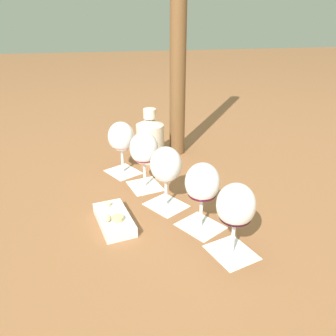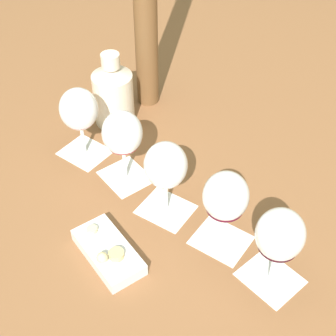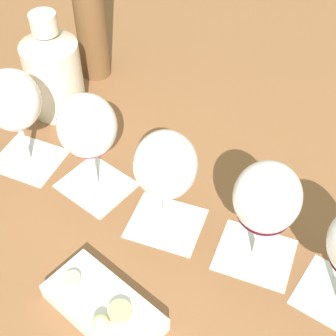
# 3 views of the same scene
# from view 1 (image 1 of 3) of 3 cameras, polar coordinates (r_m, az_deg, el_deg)

# --- Properties ---
(ground_plane) EXTENTS (8.00, 8.00, 0.00)m
(ground_plane) POSITION_cam_1_polar(r_m,az_deg,el_deg) (1.14, 0.05, -5.97)
(ground_plane) COLOR brown
(tasting_card_0) EXTENTS (0.15, 0.15, 0.00)m
(tasting_card_0) POSITION_cam_1_polar(r_m,az_deg,el_deg) (1.37, -7.21, -0.60)
(tasting_card_0) COLOR white
(tasting_card_0) RESTS_ON ground_plane
(tasting_card_1) EXTENTS (0.14, 0.13, 0.00)m
(tasting_card_1) POSITION_cam_1_polar(r_m,az_deg,el_deg) (1.26, -3.70, -2.88)
(tasting_card_1) COLOR white
(tasting_card_1) RESTS_ON ground_plane
(tasting_card_2) EXTENTS (0.16, 0.15, 0.00)m
(tasting_card_2) POSITION_cam_1_polar(r_m,az_deg,el_deg) (1.14, -0.31, -5.96)
(tasting_card_2) COLOR white
(tasting_card_2) RESTS_ON ground_plane
(tasting_card_3) EXTENTS (0.16, 0.15, 0.00)m
(tasting_card_3) POSITION_cam_1_polar(r_m,az_deg,el_deg) (1.04, 5.22, -9.24)
(tasting_card_3) COLOR white
(tasting_card_3) RESTS_ON ground_plane
(tasting_card_4) EXTENTS (0.15, 0.14, 0.00)m
(tasting_card_4) POSITION_cam_1_polar(r_m,az_deg,el_deg) (0.96, 10.16, -13.16)
(tasting_card_4) COLOR white
(tasting_card_4) RESTS_ON ground_plane
(wine_glass_0) EXTENTS (0.10, 0.10, 0.20)m
(wine_glass_0) POSITION_cam_1_polar(r_m,az_deg,el_deg) (1.31, -7.52, 4.65)
(wine_glass_0) COLOR white
(wine_glass_0) RESTS_ON tasting_card_0
(wine_glass_1) EXTENTS (0.10, 0.10, 0.20)m
(wine_glass_1) POSITION_cam_1_polar(r_m,az_deg,el_deg) (1.20, -3.88, 2.77)
(wine_glass_1) COLOR white
(wine_glass_1) RESTS_ON tasting_card_1
(wine_glass_2) EXTENTS (0.10, 0.10, 0.20)m
(wine_glass_2) POSITION_cam_1_polar(r_m,az_deg,el_deg) (1.08, -0.32, 0.15)
(wine_glass_2) COLOR white
(wine_glass_2) RESTS_ON tasting_card_2
(wine_glass_3) EXTENTS (0.10, 0.10, 0.20)m
(wine_glass_3) POSITION_cam_1_polar(r_m,az_deg,el_deg) (0.98, 5.53, -2.72)
(wine_glass_3) COLOR white
(wine_glass_3) RESTS_ON tasting_card_3
(wine_glass_4) EXTENTS (0.10, 0.10, 0.20)m
(wine_glass_4) POSITION_cam_1_polar(r_m,az_deg,el_deg) (0.88, 10.81, -6.29)
(wine_glass_4) COLOR white
(wine_glass_4) RESTS_ON tasting_card_4
(ceramic_vase) EXTENTS (0.11, 0.11, 0.21)m
(ceramic_vase) POSITION_cam_1_polar(r_m,az_deg,el_deg) (1.43, -2.88, 4.78)
(ceramic_vase) COLOR beige
(ceramic_vase) RESTS_ON ground_plane
(snack_dish) EXTENTS (0.19, 0.12, 0.05)m
(snack_dish) POSITION_cam_1_polar(r_m,az_deg,el_deg) (1.05, -8.67, -8.16)
(snack_dish) COLOR silver
(snack_dish) RESTS_ON ground_plane
(umbrella_pole) EXTENTS (0.06, 0.06, 0.96)m
(umbrella_pole) POSITION_cam_1_polar(r_m,az_deg,el_deg) (1.42, 1.65, 20.73)
(umbrella_pole) COLOR brown
(umbrella_pole) RESTS_ON ground_plane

